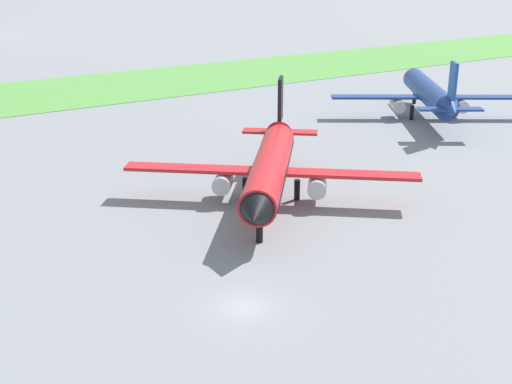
{
  "coord_description": "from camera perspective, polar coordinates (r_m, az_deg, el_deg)",
  "views": [
    {
      "loc": [
        -22.05,
        -38.56,
        25.61
      ],
      "look_at": [
        9.15,
        13.81,
        3.0
      ],
      "focal_mm": 47.63,
      "sensor_mm": 36.0,
      "label": 1
    }
  ],
  "objects": [
    {
      "name": "ground_plane",
      "position": [
        51.27,
        -0.9,
        -9.62
      ],
      "size": [
        600.0,
        600.0,
        0.0
      ],
      "primitive_type": "plane",
      "color": "gray"
    },
    {
      "name": "grass_taxiway_strip",
      "position": [
        125.95,
        -20.22,
        7.39
      ],
      "size": [
        360.0,
        28.0,
        0.08
      ],
      "primitive_type": "cube",
      "color": "#549342",
      "rests_on": "ground_plane"
    },
    {
      "name": "airplane_parked_jet_far",
      "position": [
        107.4,
        14.38,
        8.0
      ],
      "size": [
        26.59,
        26.6,
        10.55
      ],
      "rotation": [
        0.0,
        0.0,
        1.02
      ],
      "color": "navy",
      "rests_on": "ground_plane"
    },
    {
      "name": "airplane_midfield_jet",
      "position": [
        69.54,
        1.21,
        2.14
      ],
      "size": [
        25.54,
        25.9,
        10.78
      ],
      "rotation": [
        0.0,
        0.0,
        4.06
      ],
      "color": "red",
      "rests_on": "ground_plane"
    }
  ]
}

